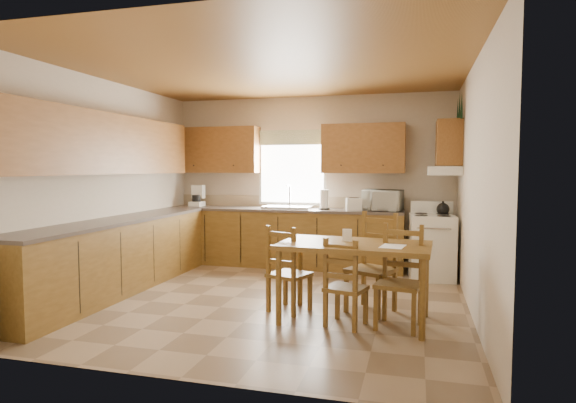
% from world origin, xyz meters
% --- Properties ---
extents(floor, '(4.50, 4.50, 0.00)m').
position_xyz_m(floor, '(0.00, 0.00, 0.00)').
color(floor, '#846D52').
rests_on(floor, ground).
extents(ceiling, '(4.50, 4.50, 0.00)m').
position_xyz_m(ceiling, '(0.00, 0.00, 2.70)').
color(ceiling, brown).
rests_on(ceiling, floor).
extents(wall_left, '(4.50, 4.50, 0.00)m').
position_xyz_m(wall_left, '(-2.25, 0.00, 1.35)').
color(wall_left, beige).
rests_on(wall_left, floor).
extents(wall_right, '(4.50, 4.50, 0.00)m').
position_xyz_m(wall_right, '(2.25, 0.00, 1.35)').
color(wall_right, beige).
rests_on(wall_right, floor).
extents(wall_back, '(4.50, 4.50, 0.00)m').
position_xyz_m(wall_back, '(0.00, 2.25, 1.35)').
color(wall_back, beige).
rests_on(wall_back, floor).
extents(wall_front, '(4.50, 4.50, 0.00)m').
position_xyz_m(wall_front, '(0.00, -2.25, 1.35)').
color(wall_front, beige).
rests_on(wall_front, floor).
extents(lower_cab_back, '(3.75, 0.60, 0.88)m').
position_xyz_m(lower_cab_back, '(-0.38, 1.95, 0.44)').
color(lower_cab_back, brown).
rests_on(lower_cab_back, floor).
extents(lower_cab_left, '(0.60, 3.60, 0.88)m').
position_xyz_m(lower_cab_left, '(-1.95, -0.15, 0.44)').
color(lower_cab_left, brown).
rests_on(lower_cab_left, floor).
extents(counter_back, '(3.75, 0.63, 0.04)m').
position_xyz_m(counter_back, '(-0.38, 1.95, 0.90)').
color(counter_back, '#4E423C').
rests_on(counter_back, lower_cab_back).
extents(counter_left, '(0.63, 3.60, 0.04)m').
position_xyz_m(counter_left, '(-1.95, -0.15, 0.90)').
color(counter_left, '#4E423C').
rests_on(counter_left, lower_cab_left).
extents(backsplash, '(3.75, 0.01, 0.18)m').
position_xyz_m(backsplash, '(-0.38, 2.24, 1.01)').
color(backsplash, gray).
rests_on(backsplash, counter_back).
extents(upper_cab_back_left, '(1.41, 0.33, 0.75)m').
position_xyz_m(upper_cab_back_left, '(-1.55, 2.08, 1.85)').
color(upper_cab_back_left, brown).
rests_on(upper_cab_back_left, wall_back).
extents(upper_cab_back_right, '(1.25, 0.33, 0.75)m').
position_xyz_m(upper_cab_back_right, '(0.86, 2.08, 1.85)').
color(upper_cab_back_right, brown).
rests_on(upper_cab_back_right, wall_back).
extents(upper_cab_left, '(0.33, 3.60, 0.75)m').
position_xyz_m(upper_cab_left, '(-2.08, -0.15, 1.85)').
color(upper_cab_left, brown).
rests_on(upper_cab_left, wall_left).
extents(upper_cab_stove, '(0.33, 0.62, 0.62)m').
position_xyz_m(upper_cab_stove, '(2.08, 1.65, 1.90)').
color(upper_cab_stove, brown).
rests_on(upper_cab_stove, wall_right).
extents(range_hood, '(0.44, 0.62, 0.12)m').
position_xyz_m(range_hood, '(2.03, 1.65, 1.52)').
color(range_hood, silver).
rests_on(range_hood, wall_right).
extents(window_frame, '(1.13, 0.02, 1.18)m').
position_xyz_m(window_frame, '(-0.30, 2.22, 1.55)').
color(window_frame, silver).
rests_on(window_frame, wall_back).
extents(window_pane, '(1.05, 0.01, 1.10)m').
position_xyz_m(window_pane, '(-0.30, 2.21, 1.55)').
color(window_pane, white).
rests_on(window_pane, wall_back).
extents(window_valance, '(1.19, 0.01, 0.24)m').
position_xyz_m(window_valance, '(-0.30, 2.19, 2.05)').
color(window_valance, '#567345').
rests_on(window_valance, wall_back).
extents(sink_basin, '(0.75, 0.45, 0.04)m').
position_xyz_m(sink_basin, '(-0.30, 1.95, 0.94)').
color(sink_basin, silver).
rests_on(sink_basin, counter_back).
extents(pine_decal_a, '(0.22, 0.22, 0.36)m').
position_xyz_m(pine_decal_a, '(2.21, 1.33, 2.38)').
color(pine_decal_a, black).
rests_on(pine_decal_a, wall_right).
extents(pine_decal_b, '(0.22, 0.22, 0.36)m').
position_xyz_m(pine_decal_b, '(2.21, 1.65, 2.42)').
color(pine_decal_b, black).
rests_on(pine_decal_b, wall_right).
extents(pine_decal_c, '(0.22, 0.22, 0.36)m').
position_xyz_m(pine_decal_c, '(2.21, 1.97, 2.38)').
color(pine_decal_c, black).
rests_on(pine_decal_c, wall_right).
extents(stove, '(0.65, 0.67, 0.89)m').
position_xyz_m(stove, '(1.88, 1.63, 0.44)').
color(stove, silver).
rests_on(stove, floor).
extents(coffeemaker, '(0.28, 0.31, 0.36)m').
position_xyz_m(coffeemaker, '(-1.89, 1.99, 1.10)').
color(coffeemaker, silver).
rests_on(coffeemaker, counter_back).
extents(paper_towel, '(0.14, 0.14, 0.30)m').
position_xyz_m(paper_towel, '(0.29, 1.93, 1.07)').
color(paper_towel, white).
rests_on(paper_towel, counter_back).
extents(toaster, '(0.26, 0.21, 0.19)m').
position_xyz_m(toaster, '(0.76, 1.86, 1.01)').
color(toaster, silver).
rests_on(toaster, counter_back).
extents(microwave, '(0.57, 0.45, 0.31)m').
position_xyz_m(microwave, '(1.18, 1.95, 1.08)').
color(microwave, silver).
rests_on(microwave, counter_back).
extents(dining_table, '(1.54, 0.93, 0.80)m').
position_xyz_m(dining_table, '(1.07, -0.52, 0.40)').
color(dining_table, brown).
rests_on(dining_table, floor).
extents(chair_near_left, '(0.50, 0.49, 0.93)m').
position_xyz_m(chair_near_left, '(0.35, -0.37, 0.47)').
color(chair_near_left, brown).
rests_on(chair_near_left, floor).
extents(chair_near_right, '(0.44, 0.43, 0.87)m').
position_xyz_m(chair_near_right, '(1.01, -0.70, 0.44)').
color(chair_near_right, brown).
rests_on(chair_near_right, floor).
extents(chair_far_left, '(0.58, 0.57, 1.06)m').
position_xyz_m(chair_far_left, '(1.20, -0.17, 0.53)').
color(chair_far_left, brown).
rests_on(chair_far_left, floor).
extents(chair_far_right, '(0.48, 0.47, 0.99)m').
position_xyz_m(chair_far_right, '(1.52, -0.63, 0.50)').
color(chair_far_right, brown).
rests_on(chair_far_right, floor).
extents(table_paper, '(0.26, 0.32, 0.00)m').
position_xyz_m(table_paper, '(1.46, -0.64, 0.80)').
color(table_paper, white).
rests_on(table_paper, dining_table).
extents(table_card, '(0.10, 0.04, 0.13)m').
position_xyz_m(table_card, '(0.98, -0.43, 0.86)').
color(table_card, white).
rests_on(table_card, dining_table).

